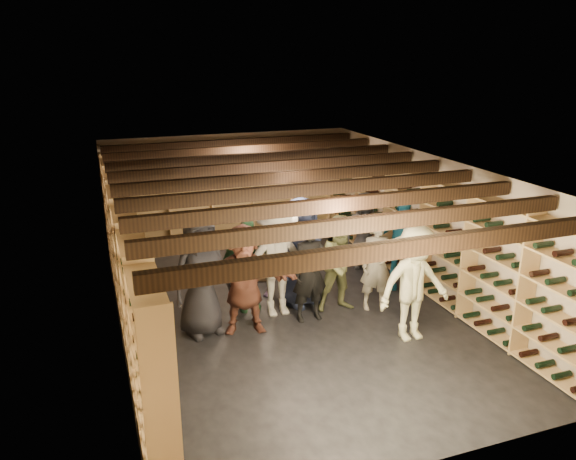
# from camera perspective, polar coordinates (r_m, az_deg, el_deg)

# --- Properties ---
(ground) EXTENTS (8.00, 8.00, 0.00)m
(ground) POSITION_cam_1_polar(r_m,az_deg,el_deg) (9.56, 0.19, -7.92)
(ground) COLOR black
(ground) RESTS_ON ground
(walls) EXTENTS (5.52, 8.02, 2.40)m
(walls) POSITION_cam_1_polar(r_m,az_deg,el_deg) (9.10, 0.20, -1.10)
(walls) COLOR #C6B49A
(walls) RESTS_ON ground
(ceiling) EXTENTS (5.50, 8.00, 0.01)m
(ceiling) POSITION_cam_1_polar(r_m,az_deg,el_deg) (8.79, 0.21, 6.32)
(ceiling) COLOR beige
(ceiling) RESTS_ON walls
(ceiling_joists) EXTENTS (5.40, 7.12, 0.18)m
(ceiling_joists) POSITION_cam_1_polar(r_m,az_deg,el_deg) (8.82, 0.20, 5.43)
(ceiling_joists) COLOR black
(ceiling_joists) RESTS_ON ground
(wine_rack_left) EXTENTS (0.32, 7.50, 2.15)m
(wine_rack_left) POSITION_cam_1_polar(r_m,az_deg,el_deg) (8.66, -16.02, -3.72)
(wine_rack_left) COLOR tan
(wine_rack_left) RESTS_ON ground
(wine_rack_right) EXTENTS (0.32, 7.50, 2.15)m
(wine_rack_right) POSITION_cam_1_polar(r_m,az_deg,el_deg) (10.27, 13.80, -0.14)
(wine_rack_right) COLOR tan
(wine_rack_right) RESTS_ON ground
(wine_rack_back) EXTENTS (4.70, 0.30, 2.15)m
(wine_rack_back) POSITION_cam_1_polar(r_m,az_deg,el_deg) (12.66, -5.77, 3.68)
(wine_rack_back) COLOR tan
(wine_rack_back) RESTS_ON ground
(crate_stack_left) EXTENTS (0.58, 0.48, 0.68)m
(crate_stack_left) POSITION_cam_1_polar(r_m,az_deg,el_deg) (11.56, -2.18, -1.44)
(crate_stack_left) COLOR tan
(crate_stack_left) RESTS_ON ground
(crate_stack_right) EXTENTS (0.59, 0.50, 0.68)m
(crate_stack_right) POSITION_cam_1_polar(r_m,az_deg,el_deg) (11.34, -1.73, -1.82)
(crate_stack_right) COLOR tan
(crate_stack_right) RESTS_ON ground
(crate_loose) EXTENTS (0.58, 0.48, 0.17)m
(crate_loose) POSITION_cam_1_polar(r_m,az_deg,el_deg) (10.73, -3.05, -4.47)
(crate_loose) COLOR tan
(crate_loose) RESTS_ON ground
(person_0) EXTENTS (1.05, 0.83, 1.88)m
(person_0) POSITION_cam_1_polar(r_m,az_deg,el_deg) (8.50, -8.84, -4.60)
(person_0) COLOR black
(person_0) RESTS_ON ground
(person_1) EXTENTS (0.61, 0.42, 1.64)m
(person_1) POSITION_cam_1_polar(r_m,az_deg,el_deg) (8.87, 2.27, -4.28)
(person_1) COLOR black
(person_1) RESTS_ON ground
(person_2) EXTENTS (0.83, 0.67, 1.64)m
(person_2) POSITION_cam_1_polar(r_m,az_deg,el_deg) (9.23, 5.48, -3.43)
(person_2) COLOR brown
(person_2) RESTS_ON ground
(person_3) EXTENTS (1.14, 0.66, 1.77)m
(person_3) POSITION_cam_1_polar(r_m,az_deg,el_deg) (8.46, 12.73, -5.37)
(person_3) COLOR beige
(person_3) RESTS_ON ground
(person_4) EXTENTS (1.06, 0.74, 1.68)m
(person_4) POSITION_cam_1_polar(r_m,az_deg,el_deg) (10.27, 11.38, -1.36)
(person_4) COLOR #1A6588
(person_4) RESTS_ON ground
(person_5) EXTENTS (1.66, 0.84, 1.71)m
(person_5) POSITION_cam_1_polar(r_m,az_deg,el_deg) (8.53, -4.50, -4.98)
(person_5) COLOR brown
(person_5) RESTS_ON ground
(person_6) EXTENTS (1.07, 0.88, 1.88)m
(person_6) POSITION_cam_1_polar(r_m,az_deg,el_deg) (9.36, 1.41, -2.23)
(person_6) COLOR #1D2441
(person_6) RESTS_ON ground
(person_7) EXTENTS (0.61, 0.44, 1.56)m
(person_7) POSITION_cam_1_polar(r_m,az_deg,el_deg) (9.38, 9.02, -3.48)
(person_7) COLOR gray
(person_7) RESTS_ON ground
(person_9) EXTENTS (1.19, 0.68, 1.84)m
(person_9) POSITION_cam_1_polar(r_m,az_deg,el_deg) (9.01, -1.04, -3.21)
(person_9) COLOR #AFAC9E
(person_9) RESTS_ON ground
(person_10) EXTENTS (0.93, 0.39, 1.58)m
(person_10) POSITION_cam_1_polar(r_m,az_deg,el_deg) (9.26, -4.20, -3.51)
(person_10) COLOR #234A2C
(person_10) RESTS_ON ground
(person_11) EXTENTS (1.46, 0.87, 1.50)m
(person_11) POSITION_cam_1_polar(r_m,az_deg,el_deg) (9.79, -0.94, -2.51)
(person_11) COLOR slate
(person_11) RESTS_ON ground
(person_12) EXTENTS (0.86, 0.69, 1.53)m
(person_12) POSITION_cam_1_polar(r_m,az_deg,el_deg) (11.16, 7.79, -0.01)
(person_12) COLOR #2F3033
(person_12) RESTS_ON ground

